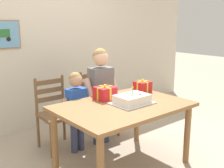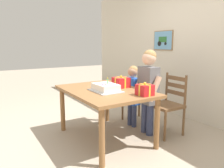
{
  "view_description": "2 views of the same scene",
  "coord_description": "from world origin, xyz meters",
  "px_view_note": "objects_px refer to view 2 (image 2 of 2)",
  "views": [
    {
      "loc": [
        -1.95,
        -2.15,
        1.63
      ],
      "look_at": [
        0.0,
        0.19,
        0.93
      ],
      "focal_mm": 44.44,
      "sensor_mm": 36.0,
      "label": 1
    },
    {
      "loc": [
        2.58,
        -1.5,
        1.36
      ],
      "look_at": [
        0.05,
        0.09,
        0.81
      ],
      "focal_mm": 34.74,
      "sensor_mm": 36.0,
      "label": 2
    }
  ],
  "objects_px": {
    "chair_right": "(168,104)",
    "child_younger": "(132,90)",
    "gift_box_red_large": "(145,90)",
    "child_older": "(148,84)",
    "gift_box_beside_cake": "(121,82)",
    "chair_left": "(139,95)",
    "dining_table": "(105,96)",
    "birthday_cake": "(106,88)"
  },
  "relations": [
    {
      "from": "dining_table",
      "to": "birthday_cake",
      "type": "xyz_separation_m",
      "value": [
        0.09,
        -0.05,
        0.14
      ]
    },
    {
      "from": "birthday_cake",
      "to": "child_younger",
      "type": "xyz_separation_m",
      "value": [
        -0.29,
        0.68,
        -0.16
      ]
    },
    {
      "from": "chair_right",
      "to": "child_older",
      "type": "distance_m",
      "value": 0.44
    },
    {
      "from": "gift_box_red_large",
      "to": "gift_box_beside_cake",
      "type": "xyz_separation_m",
      "value": [
        -0.58,
        0.04,
        0.01
      ]
    },
    {
      "from": "chair_left",
      "to": "chair_right",
      "type": "height_order",
      "value": "same"
    },
    {
      "from": "gift_box_red_large",
      "to": "gift_box_beside_cake",
      "type": "distance_m",
      "value": 0.58
    },
    {
      "from": "dining_table",
      "to": "child_younger",
      "type": "bearing_deg",
      "value": 106.93
    },
    {
      "from": "gift_box_beside_cake",
      "to": "child_older",
      "type": "xyz_separation_m",
      "value": [
        0.21,
        0.35,
        -0.02
      ]
    },
    {
      "from": "gift_box_red_large",
      "to": "chair_left",
      "type": "xyz_separation_m",
      "value": [
        -0.9,
        0.66,
        -0.33
      ]
    },
    {
      "from": "dining_table",
      "to": "chair_left",
      "type": "distance_m",
      "value": 0.99
    },
    {
      "from": "gift_box_red_large",
      "to": "child_older",
      "type": "distance_m",
      "value": 0.54
    },
    {
      "from": "child_older",
      "to": "child_younger",
      "type": "height_order",
      "value": "child_older"
    },
    {
      "from": "birthday_cake",
      "to": "gift_box_beside_cake",
      "type": "relative_size",
      "value": 2.02
    },
    {
      "from": "birthday_cake",
      "to": "chair_left",
      "type": "bearing_deg",
      "value": 114.38
    },
    {
      "from": "chair_left",
      "to": "child_older",
      "type": "xyz_separation_m",
      "value": [
        0.52,
        -0.27,
        0.32
      ]
    },
    {
      "from": "gift_box_beside_cake",
      "to": "chair_right",
      "type": "height_order",
      "value": "chair_right"
    },
    {
      "from": "chair_right",
      "to": "child_younger",
      "type": "distance_m",
      "value": 0.62
    },
    {
      "from": "dining_table",
      "to": "gift_box_beside_cake",
      "type": "xyz_separation_m",
      "value": [
        -0.02,
        0.29,
        0.17
      ]
    },
    {
      "from": "birthday_cake",
      "to": "child_younger",
      "type": "bearing_deg",
      "value": 112.87
    },
    {
      "from": "gift_box_beside_cake",
      "to": "child_older",
      "type": "distance_m",
      "value": 0.41
    },
    {
      "from": "chair_right",
      "to": "chair_left",
      "type": "bearing_deg",
      "value": -180.0
    },
    {
      "from": "birthday_cake",
      "to": "chair_left",
      "type": "relative_size",
      "value": 0.48
    },
    {
      "from": "gift_box_red_large",
      "to": "birthday_cake",
      "type": "bearing_deg",
      "value": -147.67
    },
    {
      "from": "birthday_cake",
      "to": "gift_box_beside_cake",
      "type": "bearing_deg",
      "value": 109.03
    },
    {
      "from": "child_younger",
      "to": "gift_box_beside_cake",
      "type": "bearing_deg",
      "value": -63.64
    },
    {
      "from": "dining_table",
      "to": "gift_box_red_large",
      "type": "bearing_deg",
      "value": 24.03
    },
    {
      "from": "chair_left",
      "to": "chair_right",
      "type": "distance_m",
      "value": 0.68
    },
    {
      "from": "child_younger",
      "to": "birthday_cake",
      "type": "bearing_deg",
      "value": -67.13
    },
    {
      "from": "birthday_cake",
      "to": "dining_table",
      "type": "bearing_deg",
      "value": 154.28
    },
    {
      "from": "birthday_cake",
      "to": "chair_right",
      "type": "bearing_deg",
      "value": 75.5
    },
    {
      "from": "dining_table",
      "to": "chair_left",
      "type": "height_order",
      "value": "chair_left"
    },
    {
      "from": "gift_box_beside_cake",
      "to": "chair_left",
      "type": "relative_size",
      "value": 0.24
    },
    {
      "from": "dining_table",
      "to": "child_younger",
      "type": "distance_m",
      "value": 0.67
    },
    {
      "from": "chair_left",
      "to": "gift_box_beside_cake",
      "type": "bearing_deg",
      "value": -62.9
    },
    {
      "from": "gift_box_beside_cake",
      "to": "child_younger",
      "type": "height_order",
      "value": "child_younger"
    },
    {
      "from": "dining_table",
      "to": "child_younger",
      "type": "relative_size",
      "value": 1.39
    },
    {
      "from": "dining_table",
      "to": "chair_left",
      "type": "relative_size",
      "value": 1.55
    },
    {
      "from": "birthday_cake",
      "to": "gift_box_red_large",
      "type": "distance_m",
      "value": 0.55
    },
    {
      "from": "gift_box_beside_cake",
      "to": "gift_box_red_large",
      "type": "bearing_deg",
      "value": -3.99
    },
    {
      "from": "dining_table",
      "to": "child_older",
      "type": "relative_size",
      "value": 1.11
    },
    {
      "from": "dining_table",
      "to": "chair_left",
      "type": "bearing_deg",
      "value": 110.43
    },
    {
      "from": "dining_table",
      "to": "chair_right",
      "type": "bearing_deg",
      "value": 69.46
    }
  ]
}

